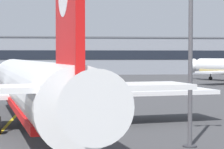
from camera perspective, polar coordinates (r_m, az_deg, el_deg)
The scene contains 5 objects.
taxiway_centreline at distance 56.02m, azimuth -10.64°, elevation -3.58°, with size 0.30×180.00×0.01m, color yellow.
airliner_foreground at distance 36.40m, azimuth -10.25°, elevation -1.45°, with size 32.34×41.31×11.65m.
apron_lamp_post at distance 28.87m, azimuth 9.88°, elevation 4.75°, with size 2.24×0.90×13.36m.
safety_cone_by_nose_gear at distance 53.16m, azimuth -7.88°, elevation -3.61°, with size 0.44×0.44×0.55m.
terminal_building at distance 143.21m, azimuth -9.05°, elevation 2.37°, with size 157.30×12.40×11.67m.
Camera 1 is at (4.12, -25.57, 5.77)m, focal length 72.51 mm.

